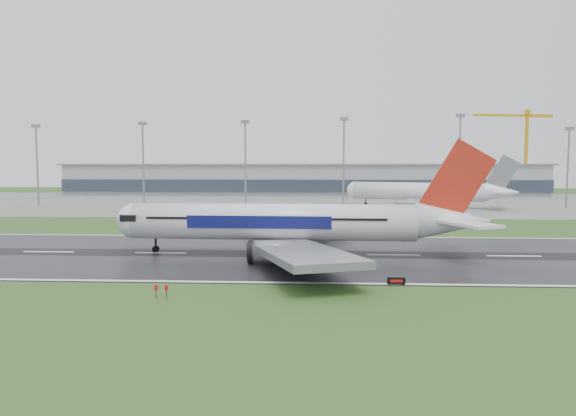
{
  "coord_description": "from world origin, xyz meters",
  "views": [
    {
      "loc": [
        6.75,
        -88.24,
        15.35
      ],
      "look_at": [
        1.48,
        12.0,
        7.0
      ],
      "focal_mm": 32.58,
      "sensor_mm": 36.0,
      "label": 1
    }
  ],
  "objects": [
    {
      "name": "ground",
      "position": [
        0.0,
        0.0,
        0.0
      ],
      "size": [
        520.0,
        520.0,
        0.0
      ],
      "primitive_type": "plane",
      "color": "#284E1C",
      "rests_on": "ground"
    },
    {
      "name": "runway",
      "position": [
        0.0,
        0.0,
        0.05
      ],
      "size": [
        400.0,
        45.0,
        0.1
      ],
      "primitive_type": "cube",
      "color": "black",
      "rests_on": "ground"
    },
    {
      "name": "apron",
      "position": [
        0.0,
        125.0,
        0.04
      ],
      "size": [
        400.0,
        130.0,
        0.08
      ],
      "primitive_type": "cube",
      "color": "slate",
      "rests_on": "ground"
    },
    {
      "name": "terminal",
      "position": [
        0.0,
        185.0,
        7.5
      ],
      "size": [
        240.0,
        36.0,
        15.0
      ],
      "primitive_type": "cube",
      "color": "gray",
      "rests_on": "ground"
    },
    {
      "name": "main_airliner",
      "position": [
        4.0,
        -0.07,
        9.43
      ],
      "size": [
        64.9,
        61.98,
        18.66
      ],
      "primitive_type": null,
      "rotation": [
        0.0,
        0.0,
        -0.03
      ],
      "color": "white",
      "rests_on": "runway"
    },
    {
      "name": "parked_airliner",
      "position": [
        45.99,
        101.89,
        9.07
      ],
      "size": [
        78.05,
        75.67,
        17.98
      ],
      "primitive_type": null,
      "rotation": [
        0.0,
        0.0,
        -0.38
      ],
      "color": "white",
      "rests_on": "apron"
    },
    {
      "name": "tower_crane",
      "position": [
        119.82,
        200.0,
        22.22
      ],
      "size": [
        44.66,
        11.15,
        44.45
      ],
      "primitive_type": null,
      "rotation": [
        0.0,
        0.0,
        0.2
      ],
      "color": "orange",
      "rests_on": "ground"
    },
    {
      "name": "runway_sign",
      "position": [
        17.1,
        -22.14,
        0.52
      ],
      "size": [
        2.28,
        0.89,
        1.04
      ],
      "primitive_type": null,
      "rotation": [
        0.0,
        0.0,
        0.28
      ],
      "color": "black",
      "rests_on": "ground"
    },
    {
      "name": "floodmast_0",
      "position": [
        -95.98,
        100.0,
        14.46
      ],
      "size": [
        0.64,
        0.64,
        28.91
      ],
      "primitive_type": "cylinder",
      "color": "gray",
      "rests_on": "ground"
    },
    {
      "name": "floodmast_1",
      "position": [
        -56.12,
        100.0,
        14.85
      ],
      "size": [
        0.64,
        0.64,
        29.7
      ],
      "primitive_type": "cylinder",
      "color": "gray",
      "rests_on": "ground"
    },
    {
      "name": "floodmast_2",
      "position": [
        -18.58,
        100.0,
        15.03
      ],
      "size": [
        0.64,
        0.64,
        30.07
      ],
      "primitive_type": "cylinder",
      "color": "gray",
      "rests_on": "ground"
    },
    {
      "name": "floodmast_3",
      "position": [
        16.83,
        100.0,
        15.46
      ],
      "size": [
        0.64,
        0.64,
        30.92
      ],
      "primitive_type": "cylinder",
      "color": "gray",
      "rests_on": "ground"
    },
    {
      "name": "floodmast_4",
      "position": [
        57.59,
        100.0,
        16.0
      ],
      "size": [
        0.64,
        0.64,
        31.99
      ],
      "primitive_type": "cylinder",
      "color": "gray",
      "rests_on": "ground"
    },
    {
      "name": "floodmast_5",
      "position": [
        95.1,
        100.0,
        13.65
      ],
      "size": [
        0.64,
        0.64,
        27.31
      ],
      "primitive_type": "cylinder",
      "color": "gray",
      "rests_on": "ground"
    }
  ]
}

